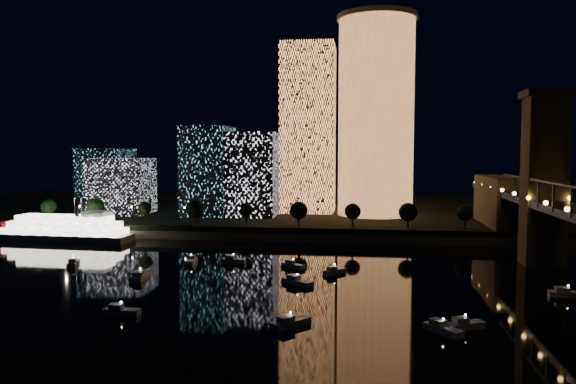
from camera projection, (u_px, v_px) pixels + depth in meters
The scene contains 10 objects.
ground at pixel (298, 303), 121.38m from camera, with size 520.00×520.00×0.00m, color black.
far_bank at pixel (335, 211), 279.29m from camera, with size 420.00×160.00×5.00m, color black.
seawall at pixel (324, 238), 202.29m from camera, with size 420.00×6.00×3.00m, color #6B5E4C.
tower_cylindrical at pixel (376, 116), 239.68m from camera, with size 34.00×34.00×84.70m.
tower_rectangular at pixel (308, 129), 253.36m from camera, with size 23.57×23.57×74.98m, color #FF9951.
midrise_blocks at pixel (184, 176), 245.97m from camera, with size 91.97×35.02×38.10m.
riverboat at pixel (59, 229), 205.04m from camera, with size 53.46×13.80×15.95m.
motorboats at pixel (275, 285), 134.90m from camera, with size 135.07×62.07×2.78m.
esplanade_trees at pixel (245, 210), 211.59m from camera, with size 166.03×6.97×8.98m.
street_lamps at pixel (239, 212), 218.09m from camera, with size 132.70×0.70×5.65m.
Camera 1 is at (13.67, -118.40, 33.40)m, focal length 35.00 mm.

